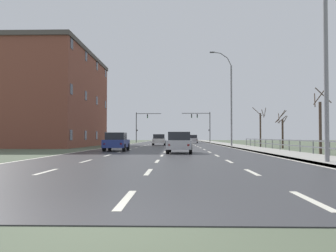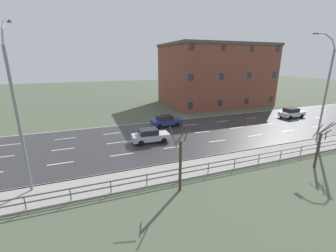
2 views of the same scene
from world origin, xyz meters
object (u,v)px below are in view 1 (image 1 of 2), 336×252
object	(u,v)px
car_far_left	(193,139)
brick_building	(39,100)
car_distant	(116,142)
car_near_left	(180,142)
traffic_signal_left	(141,123)
street_lamp_midground	(230,100)
street_lamp_foreground	(322,40)
car_mid_centre	(159,140)
traffic_signal_right	(203,121)

from	to	relation	value
car_far_left	brick_building	xyz separation A→B (m)	(-20.82, -22.10, 5.21)
car_distant	car_near_left	bearing A→B (deg)	-36.44
traffic_signal_left	street_lamp_midground	bearing A→B (deg)	-66.96
car_distant	car_far_left	bearing A→B (deg)	77.22
street_lamp_midground	car_distant	size ratio (longest dim) A/B	2.84
car_far_left	car_near_left	xyz separation A→B (m)	(-2.77, -41.49, 0.00)
street_lamp_foreground	brick_building	size ratio (longest dim) A/B	0.55
car_distant	car_near_left	size ratio (longest dim) A/B	0.99
traffic_signal_left	car_far_left	size ratio (longest dim) A/B	1.55
car_mid_centre	car_far_left	bearing A→B (deg)	70.79
traffic_signal_left	car_mid_centre	xyz separation A→B (m)	(5.32, -27.10, -3.46)
car_distant	car_mid_centre	distance (m)	20.64
street_lamp_midground	car_distant	world-z (taller)	street_lamp_midground
street_lamp_foreground	car_far_left	world-z (taller)	street_lamp_foreground
traffic_signal_right	car_mid_centre	size ratio (longest dim) A/B	1.56
car_far_left	brick_building	distance (m)	30.80
car_distant	traffic_signal_right	bearing A→B (deg)	76.48
street_lamp_foreground	brick_building	bearing A→B (deg)	129.15
traffic_signal_left	car_distant	size ratio (longest dim) A/B	1.57
street_lamp_foreground	street_lamp_midground	xyz separation A→B (m)	(-0.01, 28.16, 0.16)
brick_building	car_far_left	bearing A→B (deg)	46.71
car_near_left	brick_building	size ratio (longest dim) A/B	0.20
car_mid_centre	brick_building	xyz separation A→B (m)	(-15.30, -4.91, 5.21)
street_lamp_foreground	car_near_left	world-z (taller)	street_lamp_foreground
car_far_left	car_mid_centre	size ratio (longest dim) A/B	1.01
street_lamp_foreground	car_far_left	distance (m)	52.34
traffic_signal_left	brick_building	distance (m)	33.58
street_lamp_midground	car_near_left	world-z (taller)	street_lamp_midground
street_lamp_midground	car_far_left	world-z (taller)	street_lamp_midground
car_near_left	car_mid_centre	world-z (taller)	same
car_distant	car_mid_centre	size ratio (longest dim) A/B	0.99
street_lamp_foreground	traffic_signal_left	size ratio (longest dim) A/B	1.75
traffic_signal_right	car_near_left	size ratio (longest dim) A/B	1.55
traffic_signal_left	car_near_left	bearing A→B (deg)	-81.08
traffic_signal_right	car_near_left	world-z (taller)	traffic_signal_right
car_near_left	car_mid_centre	xyz separation A→B (m)	(-2.75, 24.31, 0.00)
car_near_left	brick_building	xyz separation A→B (m)	(-18.05, 19.40, 5.21)
street_lamp_foreground	car_distant	size ratio (longest dim) A/B	2.76
traffic_signal_right	car_far_left	xyz separation A→B (m)	(-2.50, -8.70, -3.67)
car_far_left	brick_building	bearing A→B (deg)	-130.26
traffic_signal_left	car_far_left	xyz separation A→B (m)	(10.84, -9.92, -3.46)
traffic_signal_left	car_mid_centre	world-z (taller)	traffic_signal_left
car_far_left	car_near_left	bearing A→B (deg)	-90.78
street_lamp_midground	car_near_left	bearing A→B (deg)	-109.61
car_mid_centre	brick_building	world-z (taller)	brick_building
street_lamp_midground	brick_building	distance (m)	24.40
traffic_signal_left	brick_building	bearing A→B (deg)	-107.31
car_far_left	car_mid_centre	world-z (taller)	same
traffic_signal_right	traffic_signal_left	size ratio (longest dim) A/B	1.00
car_mid_centre	traffic_signal_right	bearing A→B (deg)	71.38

